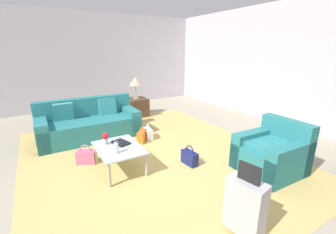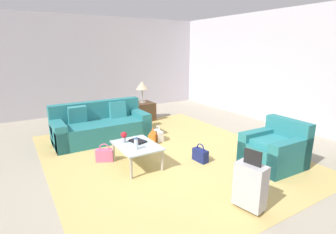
{
  "view_description": "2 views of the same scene",
  "coord_description": "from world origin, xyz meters",
  "px_view_note": "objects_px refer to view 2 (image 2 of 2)",
  "views": [
    {
      "loc": [
        2.9,
        -1.53,
        1.95
      ],
      "look_at": [
        0.18,
        0.09,
        0.99
      ],
      "focal_mm": 24.0,
      "sensor_mm": 36.0,
      "label": 1
    },
    {
      "loc": [
        3.66,
        -2.33,
        2.1
      ],
      "look_at": [
        -0.07,
        -0.04,
        0.94
      ],
      "focal_mm": 28.0,
      "sensor_mm": 36.0,
      "label": 2
    }
  ],
  "objects_px": {
    "water_bottle": "(136,144)",
    "handbag_navy": "(200,155)",
    "coffee_table_book": "(138,141)",
    "suitcase_silver": "(250,185)",
    "handbag_white": "(158,135)",
    "handbag_pink": "(105,155)",
    "side_table": "(143,111)",
    "handbag_orange": "(153,138)",
    "armchair": "(276,150)",
    "table_lamp": "(142,86)",
    "flower_vase": "(124,136)",
    "coffee_table": "(137,147)",
    "couch": "(101,127)"
  },
  "relations": [
    {
      "from": "handbag_orange",
      "to": "handbag_white",
      "type": "relative_size",
      "value": 1.0
    },
    {
      "from": "handbag_orange",
      "to": "handbag_pink",
      "type": "xyz_separation_m",
      "value": [
        0.38,
        -1.25,
        0.0
      ]
    },
    {
      "from": "couch",
      "to": "water_bottle",
      "type": "height_order",
      "value": "couch"
    },
    {
      "from": "flower_vase",
      "to": "handbag_navy",
      "type": "height_order",
      "value": "flower_vase"
    },
    {
      "from": "handbag_white",
      "to": "suitcase_silver",
      "type": "bearing_deg",
      "value": -5.72
    },
    {
      "from": "handbag_pink",
      "to": "handbag_orange",
      "type": "bearing_deg",
      "value": 107.08
    },
    {
      "from": "handbag_pink",
      "to": "armchair",
      "type": "bearing_deg",
      "value": 55.23
    },
    {
      "from": "water_bottle",
      "to": "side_table",
      "type": "bearing_deg",
      "value": 151.93
    },
    {
      "from": "flower_vase",
      "to": "handbag_navy",
      "type": "distance_m",
      "value": 1.48
    },
    {
      "from": "coffee_table_book",
      "to": "side_table",
      "type": "distance_m",
      "value": 3.04
    },
    {
      "from": "suitcase_silver",
      "to": "handbag_navy",
      "type": "height_order",
      "value": "suitcase_silver"
    },
    {
      "from": "water_bottle",
      "to": "suitcase_silver",
      "type": "relative_size",
      "value": 0.24
    },
    {
      "from": "coffee_table_book",
      "to": "handbag_navy",
      "type": "bearing_deg",
      "value": 44.59
    },
    {
      "from": "armchair",
      "to": "handbag_white",
      "type": "relative_size",
      "value": 2.64
    },
    {
      "from": "water_bottle",
      "to": "handbag_orange",
      "type": "xyz_separation_m",
      "value": [
        -1.09,
        0.91,
        -0.38
      ]
    },
    {
      "from": "suitcase_silver",
      "to": "table_lamp",
      "type": "bearing_deg",
      "value": 170.54
    },
    {
      "from": "armchair",
      "to": "flower_vase",
      "type": "bearing_deg",
      "value": -123.3
    },
    {
      "from": "couch",
      "to": "side_table",
      "type": "relative_size",
      "value": 3.58
    },
    {
      "from": "handbag_white",
      "to": "handbag_pink",
      "type": "bearing_deg",
      "value": -71.75
    },
    {
      "from": "water_bottle",
      "to": "handbag_pink",
      "type": "xyz_separation_m",
      "value": [
        -0.71,
        -0.34,
        -0.38
      ]
    },
    {
      "from": "table_lamp",
      "to": "handbag_white",
      "type": "distance_m",
      "value": 2.09
    },
    {
      "from": "water_bottle",
      "to": "handbag_white",
      "type": "bearing_deg",
      "value": 137.12
    },
    {
      "from": "table_lamp",
      "to": "armchair",
      "type": "bearing_deg",
      "value": 9.25
    },
    {
      "from": "couch",
      "to": "coffee_table",
      "type": "bearing_deg",
      "value": 3.19
    },
    {
      "from": "armchair",
      "to": "suitcase_silver",
      "type": "xyz_separation_m",
      "value": [
        0.7,
        -1.47,
        0.06
      ]
    },
    {
      "from": "suitcase_silver",
      "to": "handbag_pink",
      "type": "height_order",
      "value": "suitcase_silver"
    },
    {
      "from": "coffee_table",
      "to": "handbag_pink",
      "type": "xyz_separation_m",
      "value": [
        -0.51,
        -0.44,
        -0.23
      ]
    },
    {
      "from": "handbag_white",
      "to": "armchair",
      "type": "bearing_deg",
      "value": 27.09
    },
    {
      "from": "flower_vase",
      "to": "water_bottle",
      "type": "bearing_deg",
      "value": 6.79
    },
    {
      "from": "side_table",
      "to": "handbag_orange",
      "type": "xyz_separation_m",
      "value": [
        1.91,
        -0.69,
        -0.14
      ]
    },
    {
      "from": "water_bottle",
      "to": "handbag_navy",
      "type": "xyz_separation_m",
      "value": [
        0.25,
        1.21,
        -0.38
      ]
    },
    {
      "from": "water_bottle",
      "to": "suitcase_silver",
      "type": "bearing_deg",
      "value": 23.96
    },
    {
      "from": "couch",
      "to": "table_lamp",
      "type": "relative_size",
      "value": 3.38
    },
    {
      "from": "armchair",
      "to": "handbag_white",
      "type": "xyz_separation_m",
      "value": [
        -2.29,
        -1.17,
        -0.16
      ]
    },
    {
      "from": "handbag_pink",
      "to": "coffee_table",
      "type": "bearing_deg",
      "value": 40.91
    },
    {
      "from": "armchair",
      "to": "handbag_pink",
      "type": "bearing_deg",
      "value": -124.77
    },
    {
      "from": "side_table",
      "to": "coffee_table",
      "type": "bearing_deg",
      "value": -28.18
    },
    {
      "from": "side_table",
      "to": "flower_vase",
      "type": "bearing_deg",
      "value": -32.6
    },
    {
      "from": "suitcase_silver",
      "to": "handbag_orange",
      "type": "distance_m",
      "value": 2.9
    },
    {
      "from": "side_table",
      "to": "table_lamp",
      "type": "height_order",
      "value": "table_lamp"
    },
    {
      "from": "handbag_white",
      "to": "couch",
      "type": "bearing_deg",
      "value": -126.48
    },
    {
      "from": "water_bottle",
      "to": "handbag_navy",
      "type": "height_order",
      "value": "water_bottle"
    },
    {
      "from": "flower_vase",
      "to": "suitcase_silver",
      "type": "relative_size",
      "value": 0.24
    },
    {
      "from": "suitcase_silver",
      "to": "handbag_white",
      "type": "relative_size",
      "value": 2.37
    },
    {
      "from": "side_table",
      "to": "handbag_pink",
      "type": "relative_size",
      "value": 1.67
    },
    {
      "from": "flower_vase",
      "to": "table_lamp",
      "type": "height_order",
      "value": "table_lamp"
    },
    {
      "from": "couch",
      "to": "coffee_table",
      "type": "xyz_separation_m",
      "value": [
        1.8,
        0.1,
        0.06
      ]
    },
    {
      "from": "side_table",
      "to": "handbag_orange",
      "type": "relative_size",
      "value": 1.67
    },
    {
      "from": "handbag_pink",
      "to": "handbag_white",
      "type": "bearing_deg",
      "value": 108.25
    },
    {
      "from": "couch",
      "to": "handbag_white",
      "type": "xyz_separation_m",
      "value": [
        0.81,
        1.1,
        -0.17
      ]
    }
  ]
}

